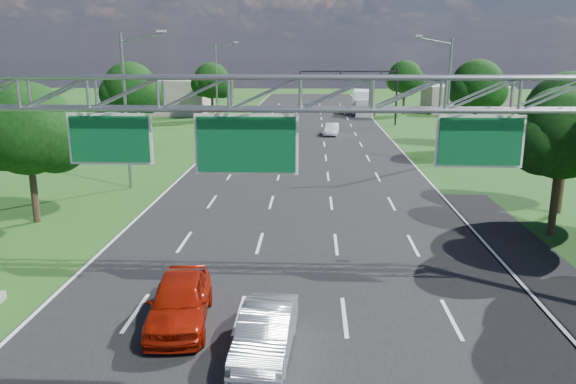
# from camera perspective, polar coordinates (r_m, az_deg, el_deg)

# --- Properties ---
(ground) EXTENTS (220.00, 220.00, 0.00)m
(ground) POSITION_cam_1_polar(r_m,az_deg,el_deg) (37.11, 1.46, 0.27)
(ground) COLOR #1F4B16
(ground) RESTS_ON ground
(road) EXTENTS (18.00, 180.00, 0.02)m
(road) POSITION_cam_1_polar(r_m,az_deg,el_deg) (37.11, 1.46, 0.27)
(road) COLOR black
(road) RESTS_ON ground
(road_flare) EXTENTS (3.00, 30.00, 0.02)m
(road_flare) POSITION_cam_1_polar(r_m,az_deg,el_deg) (23.87, 26.25, -9.08)
(road_flare) COLOR black
(road_flare) RESTS_ON ground
(sign_gantry) EXTENTS (23.50, 1.00, 9.56)m
(sign_gantry) POSITION_cam_1_polar(r_m,az_deg,el_deg) (18.16, 1.51, 8.07)
(sign_gantry) COLOR gray
(sign_gantry) RESTS_ON ground
(traffic_signal) EXTENTS (12.21, 0.24, 7.00)m
(traffic_signal) POSITION_cam_1_polar(r_m,az_deg,el_deg) (71.48, 8.18, 10.89)
(traffic_signal) COLOR black
(traffic_signal) RESTS_ON ground
(streetlight_l_near) EXTENTS (2.97, 0.22, 10.16)m
(streetlight_l_near) POSITION_cam_1_polar(r_m,az_deg,el_deg) (38.13, -15.92, 8.62)
(streetlight_l_near) COLOR gray
(streetlight_l_near) RESTS_ON ground
(streetlight_l_far) EXTENTS (2.97, 0.22, 10.16)m
(streetlight_l_far) POSITION_cam_1_polar(r_m,az_deg,el_deg) (72.13, -7.13, 11.27)
(streetlight_l_far) COLOR gray
(streetlight_l_far) RESTS_ON ground
(streetlight_r_mid) EXTENTS (2.97, 0.22, 10.16)m
(streetlight_r_mid) POSITION_cam_1_polar(r_m,az_deg,el_deg) (47.38, 15.75, 9.56)
(streetlight_r_mid) COLOR gray
(streetlight_r_mid) RESTS_ON ground
(tree_verge_la) EXTENTS (5.76, 4.80, 7.40)m
(tree_verge_la) POSITION_cam_1_polar(r_m,az_deg,el_deg) (31.91, -24.79, 5.46)
(tree_verge_la) COLOR #2D2116
(tree_verge_la) RESTS_ON ground
(tree_verge_lb) EXTENTS (5.76, 4.80, 8.06)m
(tree_verge_lb) POSITION_cam_1_polar(r_m,az_deg,el_deg) (53.83, -15.63, 9.85)
(tree_verge_lb) COLOR #2D2116
(tree_verge_lb) RESTS_ON ground
(tree_verge_lc) EXTENTS (5.76, 4.80, 7.62)m
(tree_verge_lc) POSITION_cam_1_polar(r_m,az_deg,el_deg) (77.39, -7.70, 10.98)
(tree_verge_lc) COLOR #2D2116
(tree_verge_lc) RESTS_ON ground
(tree_verge_rd) EXTENTS (5.76, 4.80, 8.28)m
(tree_verge_rd) POSITION_cam_1_polar(r_m,az_deg,el_deg) (56.34, 18.73, 10.01)
(tree_verge_rd) COLOR #2D2116
(tree_verge_rd) RESTS_ON ground
(tree_verge_re) EXTENTS (5.76, 4.80, 7.84)m
(tree_verge_re) POSITION_cam_1_polar(r_m,az_deg,el_deg) (85.24, 11.84, 11.22)
(tree_verge_re) COLOR #2D2116
(tree_verge_re) RESTS_ON ground
(building_left) EXTENTS (14.00, 10.00, 5.00)m
(building_left) POSITION_cam_1_polar(r_m,az_deg,el_deg) (87.29, -12.67, 9.46)
(building_left) COLOR gray
(building_left) RESTS_ON ground
(building_right) EXTENTS (12.00, 9.00, 4.00)m
(building_right) POSITION_cam_1_polar(r_m,az_deg,el_deg) (91.35, 17.58, 9.02)
(building_right) COLOR gray
(building_right) RESTS_ON ground
(red_coupe) EXTENTS (2.40, 4.94, 1.63)m
(red_coupe) POSITION_cam_1_polar(r_m,az_deg,el_deg) (19.15, -10.96, -10.81)
(red_coupe) COLOR #9E1807
(red_coupe) RESTS_ON ground
(silver_sedan) EXTENTS (1.83, 4.45, 1.44)m
(silver_sedan) POSITION_cam_1_polar(r_m,az_deg,el_deg) (17.09, -2.30, -14.09)
(silver_sedan) COLOR silver
(silver_sedan) RESTS_ON ground
(car_queue_a) EXTENTS (2.45, 4.83, 1.34)m
(car_queue_a) POSITION_cam_1_polar(r_m,az_deg,el_deg) (55.85, -2.79, 5.57)
(car_queue_a) COLOR white
(car_queue_a) RESTS_ON ground
(car_queue_c) EXTENTS (1.78, 3.89, 1.29)m
(car_queue_c) POSITION_cam_1_polar(r_m,az_deg,el_deg) (65.64, -4.98, 6.76)
(car_queue_c) COLOR black
(car_queue_c) RESTS_ON ground
(car_queue_d) EXTENTS (1.77, 3.99, 1.27)m
(car_queue_d) POSITION_cam_1_polar(r_m,az_deg,el_deg) (62.29, 4.46, 6.38)
(car_queue_d) COLOR white
(car_queue_d) RESTS_ON ground
(box_truck) EXTENTS (3.31, 9.32, 3.44)m
(box_truck) POSITION_cam_1_polar(r_m,az_deg,el_deg) (84.70, 7.61, 8.97)
(box_truck) COLOR white
(box_truck) RESTS_ON ground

